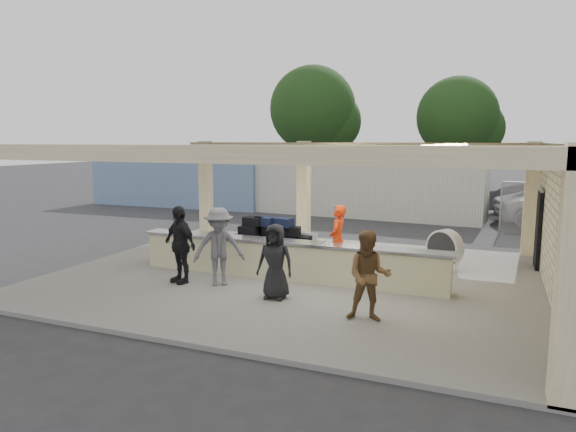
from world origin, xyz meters
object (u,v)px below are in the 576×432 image
at_px(container_white, 352,188).
at_px(car_white_a, 567,207).
at_px(drum_fan, 445,248).
at_px(passenger_b, 180,244).
at_px(luggage_cart, 269,238).
at_px(passenger_c, 219,247).
at_px(passenger_d, 275,261).
at_px(container_blue, 180,182).
at_px(baggage_counter, 286,260).
at_px(car_dark, 541,201).
at_px(passenger_a, 369,276).
at_px(baggage_handler, 338,240).

bearing_deg(container_white, car_white_a, 6.52).
xyz_separation_m(drum_fan, passenger_b, (-5.90, -3.76, 0.36)).
xyz_separation_m(luggage_cart, passenger_c, (-0.27, -2.30, 0.19)).
bearing_deg(luggage_cart, passenger_c, -94.31).
relative_size(passenger_d, container_blue, 0.17).
height_order(baggage_counter, passenger_b, passenger_b).
bearing_deg(car_dark, passenger_a, -173.41).
distance_m(passenger_d, container_white, 13.94).
bearing_deg(passenger_b, car_dark, 80.91).
relative_size(drum_fan, passenger_b, 0.58).
height_order(car_white_a, container_blue, container_blue).
relative_size(passenger_b, passenger_d, 1.14).
height_order(baggage_counter, car_white_a, car_white_a).
bearing_deg(baggage_handler, passenger_c, -52.05).
bearing_deg(car_dark, container_blue, 118.16).
bearing_deg(car_white_a, luggage_cart, 129.43).
bearing_deg(baggage_counter, passenger_a, -40.03).
height_order(drum_fan, passenger_d, passenger_d).
height_order(car_dark, container_white, container_white).
relative_size(baggage_handler, passenger_d, 1.09).
height_order(passenger_b, car_dark, passenger_b).
bearing_deg(container_blue, baggage_counter, -48.09).
height_order(baggage_handler, passenger_b, passenger_b).
xyz_separation_m(passenger_b, passenger_c, (1.00, 0.16, -0.01)).
distance_m(baggage_counter, car_white_a, 14.67).
bearing_deg(car_white_a, car_dark, 8.29).
xyz_separation_m(baggage_counter, passenger_b, (-2.29, -1.30, 0.47)).
relative_size(passenger_b, car_dark, 0.41).
relative_size(baggage_handler, car_white_a, 0.33).
height_order(passenger_a, car_white_a, passenger_a).
bearing_deg(drum_fan, passenger_a, -70.90).
relative_size(passenger_b, car_white_a, 0.35).
distance_m(drum_fan, baggage_handler, 2.99).
bearing_deg(baggage_counter, passenger_b, -150.32).
bearing_deg(container_blue, drum_fan, -34.07).
distance_m(baggage_counter, baggage_handler, 1.48).
xyz_separation_m(luggage_cart, container_blue, (-10.33, 11.01, 0.44)).
distance_m(baggage_handler, passenger_a, 3.53).
bearing_deg(drum_fan, baggage_handler, -118.48).
bearing_deg(passenger_b, drum_fan, 52.98).
distance_m(container_white, container_blue, 9.72).
distance_m(luggage_cart, passenger_b, 2.78).
distance_m(luggage_cart, passenger_d, 3.10).
xyz_separation_m(passenger_a, car_dark, (4.13, 16.87, -0.21)).
relative_size(luggage_cart, passenger_d, 1.42).
height_order(baggage_counter, luggage_cart, luggage_cart).
relative_size(baggage_counter, container_blue, 0.82).
bearing_deg(drum_fan, passenger_b, -116.50).
relative_size(baggage_handler, passenger_a, 1.03).
xyz_separation_m(luggage_cart, container_white, (-0.61, 11.04, 0.47)).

